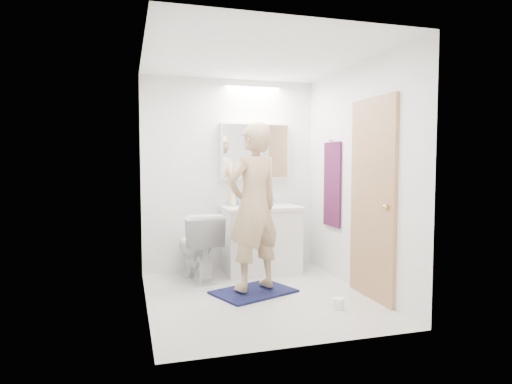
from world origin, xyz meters
name	(u,v)px	position (x,y,z in m)	size (l,w,h in m)	color
floor	(258,297)	(0.00, 0.00, 0.00)	(2.50, 2.50, 0.00)	silver
ceiling	(258,56)	(0.00, 0.00, 2.40)	(2.50, 2.50, 0.00)	white
wall_back	(230,175)	(0.00, 1.25, 1.20)	(2.50, 2.50, 0.00)	white
wall_front	(307,185)	(0.00, -1.25, 1.20)	(2.50, 2.50, 0.00)	white
wall_left	(145,180)	(-1.10, 0.00, 1.20)	(2.50, 2.50, 0.00)	white
wall_right	(357,178)	(1.10, 0.00, 1.20)	(2.50, 2.50, 0.00)	white
vanity_cabinet	(261,241)	(0.32, 0.96, 0.39)	(0.90, 0.55, 0.78)	white
countertop	(261,208)	(0.32, 0.96, 0.80)	(0.95, 0.58, 0.04)	white
sink_basin	(260,205)	(0.32, 0.99, 0.84)	(0.36, 0.36, 0.03)	white
faucet	(256,198)	(0.32, 1.19, 0.90)	(0.02, 0.02, 0.16)	silver
medicine_cabinet	(254,151)	(0.30, 1.18, 1.50)	(0.88, 0.14, 0.70)	white
mirror_panel	(256,151)	(0.30, 1.10, 1.50)	(0.84, 0.01, 0.66)	silver
toilet	(198,246)	(-0.48, 0.85, 0.39)	(0.44, 0.77, 0.79)	white
bath_rug	(254,292)	(-0.01, 0.14, 0.01)	(0.80, 0.55, 0.02)	#12143A
person	(253,206)	(-0.01, 0.14, 0.91)	(0.63, 0.41, 1.72)	tan
door	(372,199)	(1.08, -0.35, 1.00)	(0.04, 0.80, 2.00)	tan
door_knob	(386,207)	(1.04, -0.65, 0.95)	(0.06, 0.06, 0.06)	gold
towel	(332,184)	(1.08, 0.55, 1.10)	(0.02, 0.42, 1.00)	#151135
towel_hook	(332,140)	(1.07, 0.55, 1.62)	(0.02, 0.02, 0.07)	silver
soap_bottle_a	(233,197)	(0.00, 1.11, 0.93)	(0.09, 0.09, 0.22)	beige
soap_bottle_b	(242,198)	(0.13, 1.15, 0.91)	(0.08, 0.08, 0.18)	#5695B9
toothbrush_cup	(270,201)	(0.49, 1.12, 0.86)	(0.09, 0.09, 0.09)	#4057C2
toilet_paper_roll	(338,303)	(0.62, -0.56, 0.05)	(0.11, 0.11, 0.10)	white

